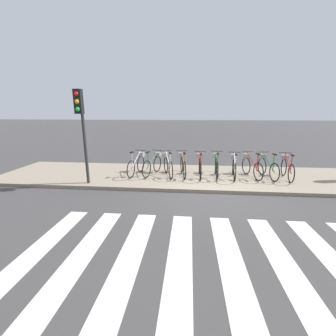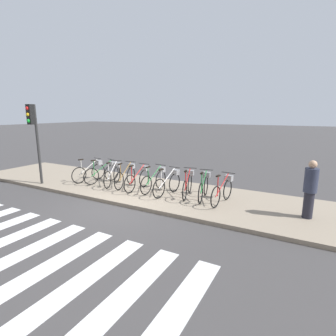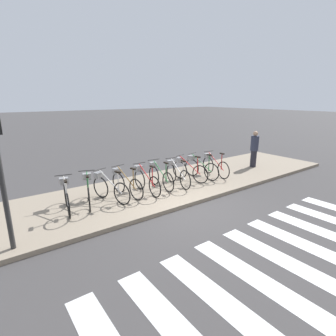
{
  "view_description": "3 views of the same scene",
  "coord_description": "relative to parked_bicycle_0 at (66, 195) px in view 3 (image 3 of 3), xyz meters",
  "views": [
    {
      "loc": [
        -0.78,
        -6.85,
        2.57
      ],
      "look_at": [
        -1.49,
        0.61,
        0.66
      ],
      "focal_mm": 24.0,
      "sensor_mm": 36.0,
      "label": 1
    },
    {
      "loc": [
        5.11,
        -6.19,
        2.93
      ],
      "look_at": [
        1.28,
        0.83,
        1.23
      ],
      "focal_mm": 28.0,
      "sensor_mm": 36.0,
      "label": 2
    },
    {
      "loc": [
        -4.52,
        -5.38,
        3.12
      ],
      "look_at": [
        -0.36,
        0.29,
        1.22
      ],
      "focal_mm": 28.0,
      "sensor_mm": 36.0,
      "label": 3
    }
  ],
  "objects": [
    {
      "name": "ground_plane",
      "position": [
        2.82,
        -1.62,
        -0.55
      ],
      "size": [
        120.0,
        120.0,
        0.0
      ],
      "primitive_type": "plane",
      "color": "#423F3F"
    },
    {
      "name": "sidewalk",
      "position": [
        2.82,
        0.08,
        -0.49
      ],
      "size": [
        16.41,
        3.38,
        0.12
      ],
      "color": "gray",
      "rests_on": "ground_plane"
    },
    {
      "name": "parked_bicycle_0",
      "position": [
        0.0,
        0.0,
        0.0
      ],
      "size": [
        0.49,
        1.57,
        0.98
      ],
      "color": "black",
      "rests_on": "sidewalk"
    },
    {
      "name": "parked_bicycle_1",
      "position": [
        0.64,
        0.08,
        0.0
      ],
      "size": [
        0.62,
        1.53,
        0.98
      ],
      "color": "black",
      "rests_on": "sidewalk"
    },
    {
      "name": "parked_bicycle_2",
      "position": [
        1.22,
        -0.02,
        0.0
      ],
      "size": [
        0.61,
        1.53,
        0.98
      ],
      "color": "black",
      "rests_on": "sidewalk"
    },
    {
      "name": "parked_bicycle_3",
      "position": [
        1.81,
        0.05,
        0.0
      ],
      "size": [
        0.46,
        1.58,
        0.98
      ],
      "color": "black",
      "rests_on": "sidewalk"
    },
    {
      "name": "parked_bicycle_4",
      "position": [
        2.47,
        -0.06,
        0.0
      ],
      "size": [
        0.46,
        1.59,
        0.98
      ],
      "color": "black",
      "rests_on": "sidewalk"
    },
    {
      "name": "parked_bicycle_5",
      "position": [
        3.1,
        0.06,
        0.0
      ],
      "size": [
        0.46,
        1.59,
        0.98
      ],
      "color": "black",
      "rests_on": "sidewalk"
    },
    {
      "name": "parked_bicycle_6",
      "position": [
        3.74,
        -0.08,
        0.0
      ],
      "size": [
        0.46,
        1.58,
        0.98
      ],
      "color": "black",
      "rests_on": "sidewalk"
    },
    {
      "name": "parked_bicycle_7",
      "position": [
        4.4,
        0.09,
        0.0
      ],
      "size": [
        0.54,
        1.56,
        0.98
      ],
      "color": "black",
      "rests_on": "sidewalk"
    },
    {
      "name": "parked_bicycle_8",
      "position": [
        4.98,
        0.08,
        0.0
      ],
      "size": [
        0.46,
        1.57,
        0.98
      ],
      "color": "black",
      "rests_on": "sidewalk"
    },
    {
      "name": "parked_bicycle_9",
      "position": [
        5.66,
        -0.02,
        0.0
      ],
      "size": [
        0.46,
        1.59,
        0.98
      ],
      "color": "black",
      "rests_on": "sidewalk"
    },
    {
      "name": "pedestrian",
      "position": [
        8.05,
        -0.12,
        0.39
      ],
      "size": [
        0.34,
        0.34,
        1.59
      ],
      "color": "#23232D",
      "rests_on": "sidewalk"
    }
  ]
}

